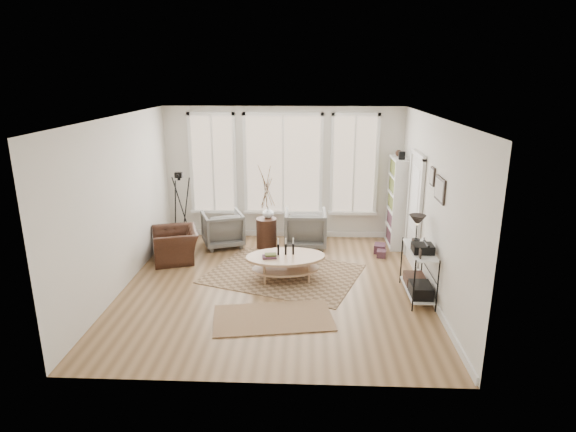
{
  "coord_description": "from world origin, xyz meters",
  "views": [
    {
      "loc": [
        0.57,
        -7.68,
        3.54
      ],
      "look_at": [
        0.2,
        0.6,
        1.1
      ],
      "focal_mm": 30.0,
      "sensor_mm": 36.0,
      "label": 1
    }
  ],
  "objects_px": {
    "armchair_left": "(223,229)",
    "side_table": "(266,208)",
    "accent_chair": "(176,245)",
    "low_shelf": "(419,268)",
    "armchair_right": "(305,229)",
    "coffee_table": "(285,261)",
    "bookcase": "(397,202)"
  },
  "relations": [
    {
      "from": "coffee_table",
      "to": "bookcase",
      "type": "bearing_deg",
      "value": 40.09
    },
    {
      "from": "low_shelf",
      "to": "armchair_right",
      "type": "xyz_separation_m",
      "value": [
        -1.87,
        2.32,
        -0.11
      ]
    },
    {
      "from": "armchair_left",
      "to": "armchair_right",
      "type": "relative_size",
      "value": 0.93
    },
    {
      "from": "armchair_left",
      "to": "armchair_right",
      "type": "distance_m",
      "value": 1.76
    },
    {
      "from": "side_table",
      "to": "accent_chair",
      "type": "xyz_separation_m",
      "value": [
        -1.74,
        -0.78,
        -0.55
      ]
    },
    {
      "from": "bookcase",
      "to": "accent_chair",
      "type": "distance_m",
      "value": 4.66
    },
    {
      "from": "accent_chair",
      "to": "low_shelf",
      "type": "bearing_deg",
      "value": 53.02
    },
    {
      "from": "low_shelf",
      "to": "armchair_left",
      "type": "relative_size",
      "value": 1.58
    },
    {
      "from": "armchair_left",
      "to": "side_table",
      "type": "relative_size",
      "value": 0.46
    },
    {
      "from": "coffee_table",
      "to": "armchair_right",
      "type": "relative_size",
      "value": 1.72
    },
    {
      "from": "armchair_left",
      "to": "accent_chair",
      "type": "xyz_separation_m",
      "value": [
        -0.79,
        -0.85,
        -0.06
      ]
    },
    {
      "from": "armchair_right",
      "to": "low_shelf",
      "type": "bearing_deg",
      "value": 127.99
    },
    {
      "from": "coffee_table",
      "to": "low_shelf",
      "type": "bearing_deg",
      "value": -15.26
    },
    {
      "from": "bookcase",
      "to": "armchair_left",
      "type": "bearing_deg",
      "value": -176.65
    },
    {
      "from": "side_table",
      "to": "accent_chair",
      "type": "height_order",
      "value": "side_table"
    },
    {
      "from": "low_shelf",
      "to": "armchair_left",
      "type": "height_order",
      "value": "low_shelf"
    },
    {
      "from": "armchair_left",
      "to": "side_table",
      "type": "bearing_deg",
      "value": 154.37
    },
    {
      "from": "bookcase",
      "to": "armchair_right",
      "type": "distance_m",
      "value": 2.02
    },
    {
      "from": "side_table",
      "to": "accent_chair",
      "type": "relative_size",
      "value": 1.87
    },
    {
      "from": "bookcase",
      "to": "armchair_left",
      "type": "relative_size",
      "value": 2.49
    },
    {
      "from": "coffee_table",
      "to": "armchair_left",
      "type": "xyz_separation_m",
      "value": [
        -1.42,
        1.7,
        0.03
      ]
    },
    {
      "from": "low_shelf",
      "to": "armchair_right",
      "type": "relative_size",
      "value": 1.47
    },
    {
      "from": "armchair_left",
      "to": "accent_chair",
      "type": "bearing_deg",
      "value": 25.88
    },
    {
      "from": "low_shelf",
      "to": "side_table",
      "type": "xyz_separation_m",
      "value": [
        -2.69,
        2.23,
        0.35
      ]
    },
    {
      "from": "armchair_left",
      "to": "armchair_right",
      "type": "height_order",
      "value": "armchair_right"
    },
    {
      "from": "coffee_table",
      "to": "side_table",
      "type": "height_order",
      "value": "side_table"
    },
    {
      "from": "low_shelf",
      "to": "armchair_left",
      "type": "xyz_separation_m",
      "value": [
        -3.64,
        2.3,
        -0.14
      ]
    },
    {
      "from": "side_table",
      "to": "bookcase",
      "type": "bearing_deg",
      "value": 6.03
    },
    {
      "from": "armchair_left",
      "to": "low_shelf",
      "type": "bearing_deg",
      "value": 126.51
    },
    {
      "from": "armchair_right",
      "to": "side_table",
      "type": "xyz_separation_m",
      "value": [
        -0.82,
        -0.1,
        0.46
      ]
    },
    {
      "from": "accent_chair",
      "to": "coffee_table",
      "type": "bearing_deg",
      "value": 50.19
    },
    {
      "from": "low_shelf",
      "to": "armchair_right",
      "type": "bearing_deg",
      "value": 128.87
    }
  ]
}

